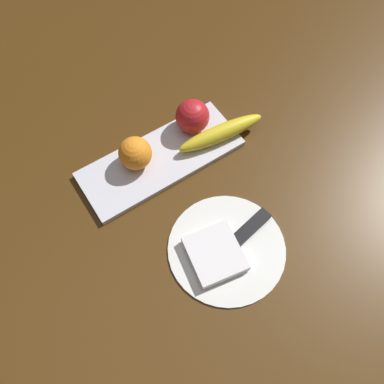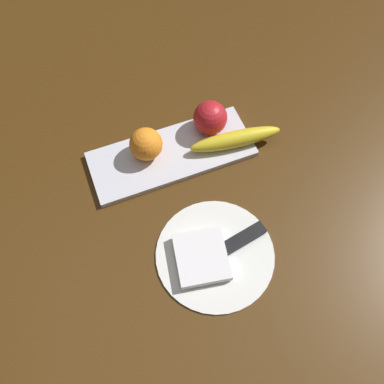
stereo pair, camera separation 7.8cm
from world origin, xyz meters
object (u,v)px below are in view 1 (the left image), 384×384
Objects in this scene: banana at (221,133)px; folded_napkin at (215,254)px; fruit_tray at (161,159)px; knife at (245,233)px; dinner_plate at (227,248)px; orange_near_apple at (135,153)px; apple at (192,116)px.

banana reaches higher than folded_napkin.
fruit_tray is 0.24m from knife.
folded_napkin is (0.16, 0.21, -0.01)m from banana.
orange_near_apple is at bearing -79.37° from dinner_plate.
dinner_plate is (0.13, 0.21, -0.03)m from banana.
apple is 0.71× the size of folded_napkin.
banana is 0.19m from orange_near_apple.
dinner_plate is 0.05m from knife.
orange_near_apple reaches higher than banana.
apple reaches higher than folded_napkin.
dinner_plate is (-0.05, 0.25, -0.04)m from orange_near_apple.
banana reaches higher than dinner_plate.
fruit_tray is 3.36× the size of folded_napkin.
fruit_tray is at bearing -90.00° from dinner_plate.
folded_napkin is at bearing 94.45° from orange_near_apple.
apple is 0.15m from orange_near_apple.
apple is 1.07× the size of orange_near_apple.
dinner_plate is at bearing 64.11° from banana.
knife is (0.05, 0.26, -0.04)m from apple.
orange_near_apple is (0.15, 0.01, -0.00)m from apple.
folded_napkin is 0.07m from knife.
folded_napkin is at bearing 0.00° from dinner_plate.
fruit_tray is 1.54× the size of dinner_plate.
folded_napkin is at bearing 64.58° from apple.
apple is 0.29m from dinner_plate.
orange_near_apple is at bearing -7.33° from banana.
knife is at bearing -175.27° from dinner_plate.
dinner_plate is 2.18× the size of folded_napkin.
knife is (-0.07, -0.00, -0.00)m from folded_napkin.
apple reaches higher than dinner_plate.
apple reaches higher than orange_near_apple.
apple is at bearing -175.02° from orange_near_apple.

